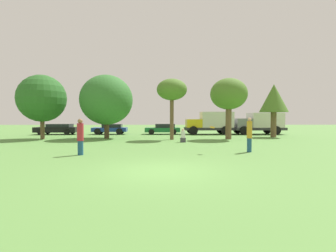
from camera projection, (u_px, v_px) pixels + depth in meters
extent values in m
plane|color=#5B8E42|center=(160.00, 171.00, 8.69)|extent=(120.00, 120.00, 0.00)
cylinder|color=navy|center=(80.00, 148.00, 12.40)|extent=(0.27, 0.27, 0.72)
cylinder|color=#A52633|center=(80.00, 132.00, 12.37)|extent=(0.32, 0.32, 0.87)
sphere|color=#8C6647|center=(80.00, 121.00, 12.36)|extent=(0.24, 0.24, 0.24)
cylinder|color=navy|center=(249.00, 145.00, 13.47)|extent=(0.24, 0.24, 0.76)
cylinder|color=#BF8C26|center=(249.00, 130.00, 13.45)|extent=(0.28, 0.28, 0.93)
sphere|color=tan|center=(250.00, 119.00, 13.43)|extent=(0.20, 0.20, 0.20)
cylinder|color=orange|center=(212.00, 127.00, 13.06)|extent=(0.27, 0.26, 0.14)
cube|color=#3F3F47|center=(183.00, 140.00, 19.03)|extent=(0.41, 0.34, 0.34)
cylinder|color=silver|center=(183.00, 134.00, 19.02)|extent=(0.31, 0.31, 0.53)
sphere|color=beige|center=(183.00, 130.00, 19.01)|extent=(0.20, 0.20, 0.20)
cylinder|color=brown|center=(42.00, 125.00, 21.87)|extent=(0.36, 0.36, 2.45)
sphere|color=#286023|center=(42.00, 98.00, 21.80)|extent=(4.13, 4.13, 4.13)
cylinder|color=#473323|center=(107.00, 126.00, 22.55)|extent=(0.44, 0.44, 2.20)
ellipsoid|color=#33702D|center=(106.00, 100.00, 22.48)|extent=(4.72, 4.72, 4.51)
cylinder|color=brown|center=(172.00, 119.00, 21.31)|extent=(0.33, 0.33, 3.58)
ellipsoid|color=#4C7528|center=(172.00, 90.00, 21.23)|extent=(2.60, 2.60, 1.84)
cylinder|color=brown|center=(229.00, 122.00, 21.75)|extent=(0.51, 0.51, 3.08)
ellipsoid|color=#4C7528|center=(229.00, 94.00, 21.67)|extent=(3.22, 3.22, 2.73)
cylinder|color=brown|center=(273.00, 125.00, 24.02)|extent=(0.53, 0.53, 2.44)
cone|color=#4C7528|center=(274.00, 98.00, 23.94)|extent=(2.69, 2.69, 2.69)
cube|color=black|center=(57.00, 130.00, 28.03)|extent=(4.63, 1.98, 0.57)
cube|color=black|center=(60.00, 125.00, 28.03)|extent=(2.57, 1.70, 0.36)
cylinder|color=black|center=(40.00, 132.00, 27.04)|extent=(0.63, 0.20, 0.62)
cylinder|color=black|center=(48.00, 131.00, 28.89)|extent=(0.63, 0.20, 0.62)
cylinder|color=black|center=(67.00, 132.00, 27.18)|extent=(0.63, 0.20, 0.62)
cylinder|color=black|center=(73.00, 131.00, 29.02)|extent=(0.63, 0.20, 0.62)
cube|color=#1E389E|center=(110.00, 130.00, 28.33)|extent=(3.92, 1.75, 0.46)
cube|color=black|center=(112.00, 126.00, 28.33)|extent=(2.17, 1.51, 0.40)
cylinder|color=black|center=(97.00, 132.00, 27.46)|extent=(0.72, 0.21, 0.72)
cylinder|color=black|center=(101.00, 131.00, 29.10)|extent=(0.72, 0.21, 0.72)
cylinder|color=black|center=(119.00, 132.00, 27.57)|extent=(0.72, 0.21, 0.72)
cylinder|color=black|center=(121.00, 131.00, 29.21)|extent=(0.72, 0.21, 0.72)
cube|color=#196633|center=(162.00, 130.00, 28.44)|extent=(4.01, 1.82, 0.49)
cube|color=black|center=(165.00, 126.00, 28.44)|extent=(2.22, 1.57, 0.43)
cylinder|color=black|center=(151.00, 132.00, 27.54)|extent=(0.64, 0.23, 0.63)
cylinder|color=black|center=(152.00, 131.00, 29.25)|extent=(0.64, 0.23, 0.63)
cylinder|color=black|center=(173.00, 132.00, 27.65)|extent=(0.64, 0.23, 0.63)
cylinder|color=black|center=(172.00, 131.00, 29.36)|extent=(0.64, 0.23, 0.63)
cube|color=#2D2D33|center=(209.00, 129.00, 28.42)|extent=(5.78, 2.19, 0.30)
cube|color=gold|center=(194.00, 123.00, 28.32)|extent=(1.88, 1.98, 0.94)
cube|color=beige|center=(216.00, 120.00, 28.43)|extent=(3.60, 2.13, 1.77)
cylinder|color=black|center=(193.00, 131.00, 27.32)|extent=(0.97, 0.25, 0.96)
cylinder|color=black|center=(191.00, 130.00, 29.35)|extent=(0.97, 0.25, 0.96)
cylinder|color=black|center=(225.00, 130.00, 27.49)|extent=(0.97, 0.25, 0.96)
cylinder|color=black|center=(221.00, 130.00, 29.52)|extent=(0.97, 0.25, 0.96)
cube|color=#2D2D33|center=(258.00, 129.00, 28.50)|extent=(5.85, 2.40, 0.30)
cube|color=slate|center=(243.00, 123.00, 28.40)|extent=(1.91, 2.18, 1.03)
cube|color=beige|center=(265.00, 120.00, 28.51)|extent=(3.65, 2.34, 1.66)
cylinder|color=black|center=(244.00, 131.00, 27.30)|extent=(0.97, 0.31, 0.96)
cylinder|color=black|center=(237.00, 130.00, 29.53)|extent=(0.97, 0.31, 0.96)
cylinder|color=black|center=(276.00, 130.00, 27.46)|extent=(0.97, 0.31, 0.96)
cylinder|color=black|center=(267.00, 130.00, 29.70)|extent=(0.97, 0.31, 0.96)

